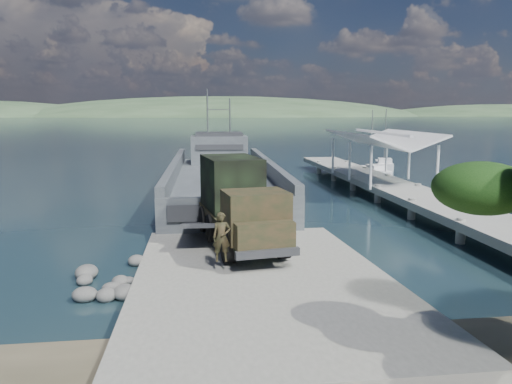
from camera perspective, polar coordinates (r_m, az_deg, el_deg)
name	(u,v)px	position (r m, az deg, el deg)	size (l,w,h in m)	color
ground	(257,277)	(21.45, 0.15, -9.70)	(1400.00, 1400.00, 0.00)	#18303B
boat_ramp	(260,279)	(20.44, 0.52, -9.94)	(10.00, 18.00, 0.50)	gray
shoreline_rocks	(109,279)	(22.05, -16.45, -9.55)	(3.20, 5.60, 0.90)	#565654
distant_headlands	(237,116)	(582.53, -2.15, 8.64)	(1000.00, 240.00, 48.00)	#314C2F
pier	(385,177)	(42.25, 14.48, 1.70)	(6.40, 44.00, 6.10)	gray
landing_craft	(223,185)	(42.05, -3.85, 0.85)	(9.22, 33.45, 9.87)	#40474C
military_truck	(239,202)	(24.49, -1.99, -1.13)	(4.01, 9.19, 4.12)	black
soldier	(222,246)	(20.49, -3.95, -6.21)	(0.74, 0.49, 2.03)	black
sailboat_near	(371,172)	(55.66, 13.02, 2.27)	(2.76, 6.18, 7.27)	white
sailboat_far	(384,165)	(63.05, 14.43, 3.03)	(3.47, 6.30, 7.37)	white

